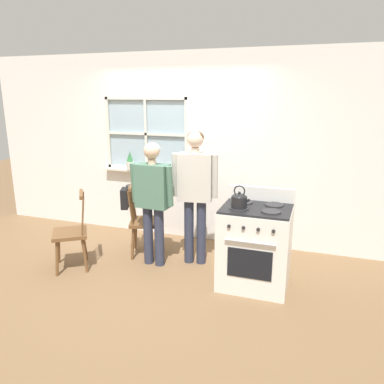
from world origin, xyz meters
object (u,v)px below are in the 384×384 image
at_px(chair_near_wall, 72,233).
at_px(stove, 255,246).
at_px(handbag, 125,198).
at_px(chair_by_window, 144,222).
at_px(potted_plant, 130,163).
at_px(person_elderly_left, 153,193).
at_px(kettle, 239,200).
at_px(person_teen_center, 195,185).

bearing_deg(chair_near_wall, stove, 62.86).
bearing_deg(handbag, chair_by_window, 20.83).
xyz_separation_m(chair_near_wall, potted_plant, (0.09, 1.39, 0.65)).
bearing_deg(handbag, person_elderly_left, -19.12).
bearing_deg(potted_plant, person_elderly_left, -49.91).
bearing_deg(potted_plant, chair_by_window, -52.15).
relative_size(chair_near_wall, handbag, 3.15).
bearing_deg(stove, handbag, 170.86).
distance_m(chair_by_window, handbag, 0.41).
relative_size(stove, kettle, 4.39).
bearing_deg(chair_near_wall, potted_plant, 141.38).
distance_m(chair_near_wall, person_elderly_left, 1.12).
height_order(chair_by_window, potted_plant, potted_plant).
relative_size(chair_by_window, person_elderly_left, 0.62).
xyz_separation_m(stove, handbag, (-1.77, 0.29, 0.32)).
bearing_deg(person_teen_center, chair_by_window, 168.67).
relative_size(chair_by_window, potted_plant, 3.34).
height_order(person_elderly_left, stove, person_elderly_left).
relative_size(chair_by_window, chair_near_wall, 1.00).
xyz_separation_m(chair_near_wall, stove, (2.21, 0.30, 0.02)).
distance_m(chair_near_wall, kettle, 2.13).
height_order(chair_by_window, handbag, same).
distance_m(person_teen_center, handbag, 0.99).
height_order(chair_near_wall, handbag, same).
distance_m(stove, kettle, 0.59).
xyz_separation_m(person_elderly_left, person_teen_center, (0.48, 0.21, 0.09)).
xyz_separation_m(person_teen_center, stove, (0.82, -0.33, -0.55)).
xyz_separation_m(person_teen_center, handbag, (-0.96, -0.05, -0.23)).
relative_size(chair_by_window, person_teen_center, 0.57).
bearing_deg(chair_near_wall, person_elderly_left, 79.77).
bearing_deg(chair_by_window, person_teen_center, -113.62).
distance_m(potted_plant, handbag, 0.93).
relative_size(person_elderly_left, potted_plant, 5.39).
height_order(person_teen_center, handbag, person_teen_center).
distance_m(person_elderly_left, kettle, 1.16).
bearing_deg(person_teen_center, handbag, 174.31).
height_order(kettle, handbag, kettle).
bearing_deg(person_teen_center, kettle, -44.15).
xyz_separation_m(stove, kettle, (-0.17, -0.13, 0.55)).
relative_size(chair_near_wall, potted_plant, 3.34).
relative_size(chair_by_window, handbag, 3.15).
bearing_deg(stove, kettle, -142.28).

